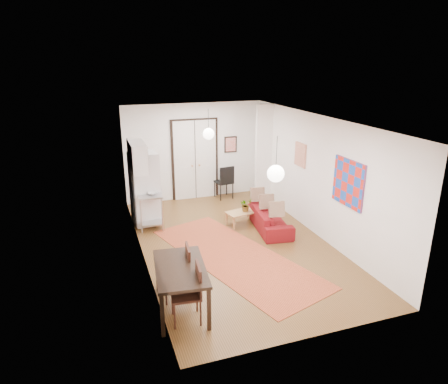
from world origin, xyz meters
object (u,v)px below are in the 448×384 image
object	(u,v)px
coffee_table	(242,213)
kitchen_counter	(151,203)
dining_table	(180,272)
dining_chair_near	(175,266)
black_side_chair	(223,178)
dining_chair_far	(184,286)
sofa	(270,219)
fridge	(145,189)

from	to	relation	value
coffee_table	kitchen_counter	distance (m)	2.38
kitchen_counter	dining_table	world-z (taller)	kitchen_counter
kitchen_counter	coffee_table	bearing A→B (deg)	-12.21
dining_chair_near	black_side_chair	world-z (taller)	black_side_chair
dining_chair_far	dining_table	bearing A→B (deg)	-173.46
sofa	fridge	size ratio (longest dim) A/B	0.97
fridge	black_side_chair	bearing A→B (deg)	20.06
sofa	dining_chair_far	xyz separation A→B (m)	(-2.91, -2.89, 0.31)
black_side_chair	coffee_table	bearing A→B (deg)	76.12
fridge	dining_chair_far	size ratio (longest dim) A/B	1.89
coffee_table	kitchen_counter	world-z (taller)	kitchen_counter
dining_chair_far	black_side_chair	xyz separation A→B (m)	(2.56, 5.59, 0.04)
coffee_table	kitchen_counter	size ratio (longest dim) A/B	0.70
black_side_chair	dining_chair_near	bearing A→B (deg)	54.27
sofa	dining_table	bearing A→B (deg)	140.21
sofa	kitchen_counter	distance (m)	3.08
sofa	black_side_chair	world-z (taller)	black_side_chair
coffee_table	dining_chair_near	xyz separation A→B (m)	(-2.34, -2.65, 0.27)
kitchen_counter	dining_table	size ratio (longest dim) A/B	0.82
black_side_chair	dining_chair_far	bearing A→B (deg)	57.30
sofa	kitchen_counter	xyz separation A→B (m)	(-2.79, 1.28, 0.32)
fridge	black_side_chair	world-z (taller)	fridge
dining_table	coffee_table	bearing A→B (deg)	53.02
dining_chair_near	dining_chair_far	world-z (taller)	same
dining_chair_far	dining_chair_near	bearing A→B (deg)	-173.46
sofa	dining_table	size ratio (longest dim) A/B	1.18
sofa	dining_chair_far	distance (m)	4.11
coffee_table	dining_table	world-z (taller)	dining_table
kitchen_counter	dining_table	distance (m)	3.92
sofa	black_side_chair	xyz separation A→B (m)	(-0.34, 2.70, 0.35)
sofa	dining_table	distance (m)	3.95
coffee_table	fridge	distance (m)	2.59
sofa	dining_chair_far	world-z (taller)	dining_chair_far
fridge	kitchen_counter	bearing A→B (deg)	-50.61
sofa	dining_chair_near	xyz separation A→B (m)	(-2.91, -2.19, 0.31)
dining_table	black_side_chair	bearing A→B (deg)	64.35
coffee_table	fridge	bearing A→B (deg)	158.31
sofa	fridge	xyz separation A→B (m)	(-2.91, 1.39, 0.68)
sofa	fridge	world-z (taller)	fridge
kitchen_counter	dining_chair_near	world-z (taller)	dining_chair_near
sofa	fridge	distance (m)	3.29
sofa	dining_chair_near	bearing A→B (deg)	134.94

